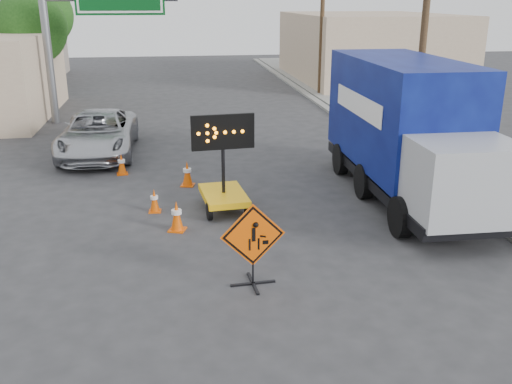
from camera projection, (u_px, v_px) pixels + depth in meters
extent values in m
plane|color=#2D2D30|center=(236.00, 300.00, 11.29)|extent=(100.00, 100.00, 0.00)
cube|color=gray|center=(352.00, 126.00, 26.32)|extent=(0.40, 60.00, 0.12)
cube|color=gray|center=(400.00, 124.00, 26.65)|extent=(4.00, 60.00, 0.15)
cube|color=tan|center=(367.00, 47.00, 40.45)|extent=(10.00, 14.00, 4.60)
cylinder|color=slate|center=(48.00, 50.00, 26.09)|extent=(0.36, 0.36, 6.80)
cylinder|color=slate|center=(36.00, 19.00, 32.93)|extent=(0.44, 0.44, 9.00)
cylinder|color=#4F3722|center=(424.00, 32.00, 20.32)|extent=(0.26, 0.26, 9.00)
cylinder|color=#4F3722|center=(322.00, 18.00, 33.41)|extent=(0.26, 0.26, 9.00)
cylinder|color=#4F3722|center=(37.00, 78.00, 30.19)|extent=(0.28, 0.28, 3.25)
sphere|color=#183F12|center=(31.00, 28.00, 29.36)|extent=(3.71, 3.71, 3.71)
cylinder|color=#4F3722|center=(46.00, 60.00, 37.47)|extent=(0.28, 0.28, 3.58)
sphere|color=#183F12|center=(41.00, 15.00, 36.56)|extent=(4.10, 4.10, 4.10)
cube|color=black|center=(253.00, 283.00, 11.90)|extent=(0.96, 0.13, 0.04)
cube|color=black|center=(253.00, 283.00, 11.90)|extent=(0.13, 0.96, 0.04)
cylinder|color=black|center=(253.00, 268.00, 11.79)|extent=(0.04, 0.04, 0.74)
cube|color=#DE4E04|center=(253.00, 235.00, 11.55)|extent=(1.35, 0.12, 1.35)
cube|color=black|center=(253.00, 235.00, 11.55)|extent=(1.26, 0.09, 1.26)
cube|color=yellow|center=(224.00, 195.00, 15.95)|extent=(1.32, 2.02, 0.17)
cylinder|color=black|center=(223.00, 157.00, 15.59)|extent=(0.10, 0.10, 2.11)
cube|color=black|center=(223.00, 131.00, 15.36)|extent=(1.73, 0.26, 0.96)
imported|color=#B2B4BA|center=(98.00, 134.00, 21.52)|extent=(2.76, 5.82, 1.60)
cube|color=black|center=(405.00, 178.00, 16.78)|extent=(2.62, 8.35, 0.31)
cube|color=#060B4C|center=(400.00, 112.00, 16.97)|extent=(2.70, 6.48, 3.12)
cube|color=#9EA0A5|center=(465.00, 181.00, 13.35)|extent=(2.42, 1.91, 1.87)
cube|color=#DE4E04|center=(177.00, 230.00, 14.66)|extent=(0.52, 0.52, 0.03)
cone|color=#DE4E04|center=(177.00, 215.00, 14.53)|extent=(0.32, 0.32, 0.77)
cylinder|color=silver|center=(176.00, 212.00, 14.50)|extent=(0.26, 0.26, 0.11)
cube|color=#DE4E04|center=(155.00, 211.00, 15.94)|extent=(0.35, 0.35, 0.03)
cone|color=#DE4E04|center=(154.00, 200.00, 15.83)|extent=(0.26, 0.26, 0.63)
cylinder|color=silver|center=(154.00, 197.00, 15.81)|extent=(0.21, 0.21, 0.09)
cube|color=#DE4E04|center=(188.00, 185.00, 18.14)|extent=(0.49, 0.49, 0.03)
cone|color=#DE4E04|center=(187.00, 173.00, 18.01)|extent=(0.32, 0.32, 0.77)
cylinder|color=silver|center=(187.00, 170.00, 17.98)|extent=(0.26, 0.26, 0.11)
cube|color=#DE4E04|center=(122.00, 174.00, 19.31)|extent=(0.40, 0.40, 0.03)
cone|color=#DE4E04|center=(122.00, 163.00, 19.19)|extent=(0.29, 0.29, 0.69)
cylinder|color=silver|center=(121.00, 161.00, 19.16)|extent=(0.23, 0.23, 0.10)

